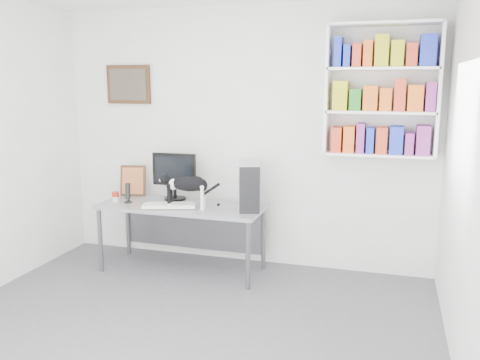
{
  "coord_description": "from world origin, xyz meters",
  "views": [
    {
      "loc": [
        1.52,
        -3.13,
        1.93
      ],
      "look_at": [
        0.12,
        1.53,
        0.99
      ],
      "focal_mm": 38.0,
      "sensor_mm": 36.0,
      "label": 1
    }
  ],
  "objects_px": {
    "monitor": "(175,176)",
    "leaning_print": "(133,180)",
    "keyboard": "(169,206)",
    "soup_can": "(116,197)",
    "pc_tower": "(249,186)",
    "desk": "(182,238)",
    "cat": "(188,192)",
    "speaker": "(128,192)",
    "bookshelf": "(381,90)"
  },
  "relations": [
    {
      "from": "desk",
      "to": "monitor",
      "type": "bearing_deg",
      "value": 129.57
    },
    {
      "from": "keyboard",
      "to": "cat",
      "type": "distance_m",
      "value": 0.25
    },
    {
      "from": "speaker",
      "to": "leaning_print",
      "type": "distance_m",
      "value": 0.35
    },
    {
      "from": "bookshelf",
      "to": "desk",
      "type": "distance_m",
      "value": 2.44
    },
    {
      "from": "bookshelf",
      "to": "pc_tower",
      "type": "relative_size",
      "value": 2.7
    },
    {
      "from": "desk",
      "to": "soup_can",
      "type": "xyz_separation_m",
      "value": [
        -0.71,
        -0.08,
        0.4
      ]
    },
    {
      "from": "monitor",
      "to": "speaker",
      "type": "xyz_separation_m",
      "value": [
        -0.41,
        -0.27,
        -0.15
      ]
    },
    {
      "from": "leaning_print",
      "to": "soup_can",
      "type": "height_order",
      "value": "leaning_print"
    },
    {
      "from": "desk",
      "to": "leaning_print",
      "type": "relative_size",
      "value": 4.88
    },
    {
      "from": "desk",
      "to": "pc_tower",
      "type": "bearing_deg",
      "value": 4.46
    },
    {
      "from": "soup_can",
      "to": "cat",
      "type": "bearing_deg",
      "value": -3.94
    },
    {
      "from": "keyboard",
      "to": "speaker",
      "type": "xyz_separation_m",
      "value": [
        -0.49,
        0.07,
        0.09
      ]
    },
    {
      "from": "monitor",
      "to": "keyboard",
      "type": "bearing_deg",
      "value": -76.85
    },
    {
      "from": "pc_tower",
      "to": "speaker",
      "type": "xyz_separation_m",
      "value": [
        -1.26,
        -0.12,
        -0.12
      ]
    },
    {
      "from": "bookshelf",
      "to": "soup_can",
      "type": "distance_m",
      "value": 2.86
    },
    {
      "from": "monitor",
      "to": "leaning_print",
      "type": "bearing_deg",
      "value": 172.94
    },
    {
      "from": "pc_tower",
      "to": "soup_can",
      "type": "relative_size",
      "value": 4.35
    },
    {
      "from": "cat",
      "to": "leaning_print",
      "type": "bearing_deg",
      "value": 147.62
    },
    {
      "from": "leaning_print",
      "to": "cat",
      "type": "distance_m",
      "value": 0.89
    },
    {
      "from": "monitor",
      "to": "cat",
      "type": "bearing_deg",
      "value": -50.66
    },
    {
      "from": "bookshelf",
      "to": "soup_can",
      "type": "relative_size",
      "value": 11.78
    },
    {
      "from": "monitor",
      "to": "speaker",
      "type": "height_order",
      "value": "monitor"
    },
    {
      "from": "keyboard",
      "to": "desk",
      "type": "bearing_deg",
      "value": 46.2
    },
    {
      "from": "monitor",
      "to": "leaning_print",
      "type": "xyz_separation_m",
      "value": [
        -0.52,
        0.05,
        -0.08
      ]
    },
    {
      "from": "soup_can",
      "to": "leaning_print",
      "type": "bearing_deg",
      "value": 84.84
    },
    {
      "from": "pc_tower",
      "to": "soup_can",
      "type": "bearing_deg",
      "value": 167.48
    },
    {
      "from": "bookshelf",
      "to": "desk",
      "type": "bearing_deg",
      "value": -169.87
    },
    {
      "from": "monitor",
      "to": "soup_can",
      "type": "relative_size",
      "value": 4.82
    },
    {
      "from": "desk",
      "to": "keyboard",
      "type": "relative_size",
      "value": 3.23
    },
    {
      "from": "desk",
      "to": "leaning_print",
      "type": "bearing_deg",
      "value": 160.67
    },
    {
      "from": "pc_tower",
      "to": "soup_can",
      "type": "height_order",
      "value": "pc_tower"
    },
    {
      "from": "cat",
      "to": "keyboard",
      "type": "bearing_deg",
      "value": 174.67
    },
    {
      "from": "monitor",
      "to": "cat",
      "type": "distance_m",
      "value": 0.45
    },
    {
      "from": "pc_tower",
      "to": "speaker",
      "type": "relative_size",
      "value": 2.14
    },
    {
      "from": "speaker",
      "to": "keyboard",
      "type": "bearing_deg",
      "value": -26.14
    },
    {
      "from": "keyboard",
      "to": "pc_tower",
      "type": "xyz_separation_m",
      "value": [
        0.77,
        0.19,
        0.21
      ]
    },
    {
      "from": "keyboard",
      "to": "leaning_print",
      "type": "bearing_deg",
      "value": 129.53
    },
    {
      "from": "pc_tower",
      "to": "leaning_print",
      "type": "distance_m",
      "value": 1.39
    },
    {
      "from": "pc_tower",
      "to": "soup_can",
      "type": "xyz_separation_m",
      "value": [
        -1.41,
        -0.12,
        -0.18
      ]
    },
    {
      "from": "desk",
      "to": "leaning_print",
      "type": "xyz_separation_m",
      "value": [
        -0.68,
        0.25,
        0.52
      ]
    },
    {
      "from": "soup_can",
      "to": "cat",
      "type": "distance_m",
      "value": 0.84
    },
    {
      "from": "keyboard",
      "to": "leaning_print",
      "type": "xyz_separation_m",
      "value": [
        -0.61,
        0.39,
        0.15
      ]
    },
    {
      "from": "pc_tower",
      "to": "cat",
      "type": "xyz_separation_m",
      "value": [
        -0.57,
        -0.18,
        -0.06
      ]
    },
    {
      "from": "cat",
      "to": "speaker",
      "type": "bearing_deg",
      "value": 168.01
    },
    {
      "from": "desk",
      "to": "speaker",
      "type": "xyz_separation_m",
      "value": [
        -0.56,
        -0.07,
        0.46
      ]
    },
    {
      "from": "bookshelf",
      "to": "speaker",
      "type": "xyz_separation_m",
      "value": [
        -2.46,
        -0.41,
        -1.04
      ]
    },
    {
      "from": "speaker",
      "to": "leaning_print",
      "type": "bearing_deg",
      "value": 91.01
    },
    {
      "from": "leaning_print",
      "to": "desk",
      "type": "bearing_deg",
      "value": -33.74
    },
    {
      "from": "monitor",
      "to": "keyboard",
      "type": "height_order",
      "value": "monitor"
    },
    {
      "from": "leaning_print",
      "to": "soup_can",
      "type": "distance_m",
      "value": 0.35
    }
  ]
}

